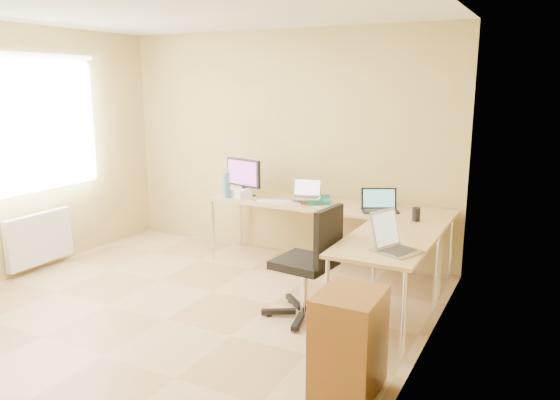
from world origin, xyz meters
The scene contains 24 objects.
floor centered at (0.00, 0.00, 0.00)m, with size 4.50×4.50×0.00m, color tan.
ceiling centered at (0.00, 0.00, 2.60)m, with size 4.50×4.50×0.00m, color white.
wall_back centered at (0.00, 2.25, 1.30)m, with size 4.50×4.50×0.00m, color tan.
wall_right centered at (2.10, 0.00, 1.30)m, with size 4.50×4.50×0.00m, color tan.
desk_main centered at (0.72, 1.85, 0.36)m, with size 2.65×0.70×0.73m, color tan.
desk_return centered at (1.70, 0.85, 0.36)m, with size 0.70×1.30×0.73m, color tan.
monitor centered at (-0.28, 1.80, 0.95)m, with size 0.51×0.16×0.43m, color black.
book_stack centered at (0.62, 1.89, 0.76)m, with size 0.24×0.32×0.05m, color #1C7061.
laptop_center centered at (0.52, 1.77, 0.88)m, with size 0.31×0.24×0.20m, color #ACACB9.
laptop_black centered at (1.34, 1.78, 0.84)m, with size 0.36×0.27×0.23m, color black.
keyboard centered at (0.25, 1.65, 0.74)m, with size 0.48×0.13×0.02m, color white.
mouse centered at (0.76, 1.55, 0.75)m, with size 0.09×0.06×0.03m, color silver.
mug centered at (-0.30, 1.83, 0.78)m, with size 0.11×0.11×0.10m, color white.
cd_stack centered at (-0.02, 1.62, 0.74)m, with size 0.11×0.11×0.03m, color silver.
water_bottle centered at (-0.40, 1.62, 0.87)m, with size 0.08×0.08×0.29m, color teal.
papers centered at (-0.40, 1.90, 0.73)m, with size 0.18×0.26×0.01m, color silver.
white_box centered at (-0.30, 1.73, 0.78)m, with size 0.25×0.18×0.09m, color white.
desk_fan centered at (-0.40, 2.05, 0.87)m, with size 0.22×0.22×0.29m, color silver.
black_cup centered at (1.75, 1.55, 0.80)m, with size 0.08×0.08×0.13m, color black.
laptop_return centered at (1.85, 0.54, 0.85)m, with size 0.29×0.37×0.25m, color #9FA1AC.
office_chair centered at (1.03, 0.63, 0.50)m, with size 0.61×0.61×1.01m, color black.
cabinet centered at (1.79, -0.33, 0.36)m, with size 0.39×0.49×0.67m, color brown.
radiator centered at (-2.03, 0.40, 0.35)m, with size 0.09×0.80×0.55m, color white.
window centered at (-2.05, 0.40, 1.55)m, with size 0.10×1.80×1.40m, color white.
Camera 1 is at (2.87, -3.38, 2.00)m, focal length 34.52 mm.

